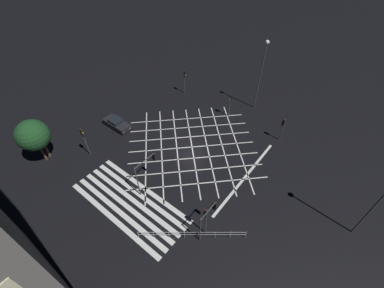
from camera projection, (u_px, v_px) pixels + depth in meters
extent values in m
plane|color=black|center=(192.00, 147.00, 32.65)|extent=(200.00, 200.00, 0.00)
cube|color=silver|center=(145.00, 189.00, 27.99)|extent=(13.08, 0.50, 0.01)
cube|color=silver|center=(139.00, 194.00, 27.48)|extent=(13.08, 0.50, 0.01)
cube|color=silver|center=(133.00, 200.00, 26.97)|extent=(13.08, 0.50, 0.01)
cube|color=silver|center=(126.00, 206.00, 26.47)|extent=(13.08, 0.50, 0.01)
cube|color=silver|center=(119.00, 212.00, 25.96)|extent=(13.08, 0.50, 0.01)
cube|color=silver|center=(112.00, 218.00, 25.45)|extent=(13.08, 0.50, 0.01)
cube|color=silver|center=(198.00, 184.00, 28.50)|extent=(11.40, 11.40, 0.01)
cube|color=silver|center=(146.00, 151.00, 32.16)|extent=(11.40, 11.40, 0.01)
cube|color=silver|center=(196.00, 170.00, 29.88)|extent=(11.40, 11.40, 0.01)
cube|color=silver|center=(162.00, 150.00, 32.32)|extent=(11.40, 11.40, 0.01)
cube|color=silver|center=(194.00, 158.00, 31.26)|extent=(11.40, 11.40, 0.01)
cube|color=silver|center=(177.00, 148.00, 32.48)|extent=(11.40, 11.40, 0.01)
cube|color=silver|center=(192.00, 147.00, 32.64)|extent=(11.40, 11.40, 0.01)
cube|color=silver|center=(192.00, 147.00, 32.64)|extent=(11.40, 11.40, 0.01)
cube|color=silver|center=(190.00, 137.00, 34.03)|extent=(11.40, 11.40, 0.01)
cube|color=silver|center=(207.00, 146.00, 32.81)|extent=(11.40, 11.40, 0.01)
cube|color=silver|center=(189.00, 127.00, 35.41)|extent=(11.40, 11.40, 0.01)
cube|color=silver|center=(222.00, 145.00, 32.97)|extent=(11.40, 11.40, 0.01)
cube|color=silver|center=(187.00, 119.00, 36.79)|extent=(11.40, 11.40, 0.01)
cube|color=silver|center=(237.00, 143.00, 33.13)|extent=(11.40, 11.40, 0.01)
cube|color=silver|center=(245.00, 177.00, 29.19)|extent=(0.30, 13.08, 0.01)
cylinder|color=#424244|center=(184.00, 82.00, 40.15)|extent=(0.11, 0.11, 4.09)
cube|color=black|center=(185.00, 73.00, 39.01)|extent=(0.16, 0.28, 0.90)
sphere|color=black|center=(185.00, 72.00, 38.75)|extent=(0.18, 0.18, 0.18)
sphere|color=black|center=(186.00, 73.00, 38.96)|extent=(0.18, 0.18, 0.18)
sphere|color=green|center=(186.00, 75.00, 39.17)|extent=(0.18, 0.18, 0.18)
cube|color=black|center=(184.00, 73.00, 39.05)|extent=(0.02, 0.36, 0.98)
cylinder|color=#424244|center=(206.00, 222.00, 22.96)|extent=(0.11, 0.11, 3.96)
cube|color=black|center=(206.00, 213.00, 21.99)|extent=(0.16, 0.28, 0.90)
sphere|color=red|center=(205.00, 210.00, 21.83)|extent=(0.18, 0.18, 0.18)
sphere|color=black|center=(204.00, 212.00, 22.04)|extent=(0.18, 0.18, 0.18)
sphere|color=black|center=(204.00, 214.00, 22.25)|extent=(0.18, 0.18, 0.18)
cube|color=black|center=(206.00, 213.00, 21.95)|extent=(0.02, 0.36, 0.98)
cylinder|color=#424244|center=(86.00, 142.00, 30.25)|extent=(0.11, 0.11, 4.20)
cube|color=black|center=(82.00, 132.00, 29.08)|extent=(0.16, 0.28, 0.90)
sphere|color=black|center=(82.00, 131.00, 28.82)|extent=(0.18, 0.18, 0.18)
sphere|color=orange|center=(83.00, 133.00, 29.03)|extent=(0.18, 0.18, 0.18)
sphere|color=black|center=(84.00, 135.00, 29.24)|extent=(0.18, 0.18, 0.18)
cube|color=black|center=(82.00, 132.00, 29.12)|extent=(0.02, 0.36, 0.98)
cylinder|color=#424244|center=(200.00, 230.00, 22.51)|extent=(0.11, 0.11, 3.80)
cylinder|color=#424244|center=(208.00, 211.00, 21.87)|extent=(0.09, 2.09, 0.09)
cube|color=black|center=(215.00, 206.00, 22.77)|extent=(0.28, 0.16, 0.90)
sphere|color=red|center=(216.00, 203.00, 22.63)|extent=(0.18, 0.18, 0.18)
sphere|color=black|center=(215.00, 205.00, 22.84)|extent=(0.18, 0.18, 0.18)
sphere|color=black|center=(215.00, 207.00, 23.05)|extent=(0.18, 0.18, 0.18)
cube|color=black|center=(214.00, 206.00, 22.72)|extent=(0.36, 0.02, 0.98)
cylinder|color=#424244|center=(230.00, 105.00, 36.00)|extent=(0.11, 0.11, 3.71)
cube|color=black|center=(230.00, 97.00, 34.98)|extent=(0.28, 0.16, 0.90)
sphere|color=black|center=(230.00, 96.00, 34.71)|extent=(0.18, 0.18, 0.18)
sphere|color=black|center=(230.00, 98.00, 34.92)|extent=(0.18, 0.18, 0.18)
sphere|color=green|center=(230.00, 100.00, 35.13)|extent=(0.18, 0.18, 0.18)
cube|color=black|center=(231.00, 97.00, 35.03)|extent=(0.36, 0.02, 0.98)
cylinder|color=#424244|center=(282.00, 130.00, 32.48)|extent=(0.11, 0.11, 3.32)
cube|color=black|center=(283.00, 122.00, 31.73)|extent=(0.16, 0.28, 0.90)
sphere|color=red|center=(283.00, 120.00, 31.58)|extent=(0.18, 0.18, 0.18)
sphere|color=black|center=(283.00, 122.00, 31.78)|extent=(0.18, 0.18, 0.18)
sphere|color=black|center=(282.00, 124.00, 31.99)|extent=(0.18, 0.18, 0.18)
cube|color=black|center=(284.00, 123.00, 31.69)|extent=(0.02, 0.36, 0.98)
cylinder|color=#424244|center=(138.00, 182.00, 25.92)|extent=(0.11, 0.11, 4.39)
cylinder|color=#424244|center=(144.00, 161.00, 25.23)|extent=(0.09, 2.59, 0.09)
cube|color=black|center=(154.00, 157.00, 26.27)|extent=(0.28, 0.16, 0.90)
sphere|color=red|center=(154.00, 154.00, 26.13)|extent=(0.18, 0.18, 0.18)
sphere|color=black|center=(155.00, 156.00, 26.34)|extent=(0.18, 0.18, 0.18)
sphere|color=black|center=(155.00, 158.00, 26.55)|extent=(0.18, 0.18, 0.18)
cube|color=black|center=(153.00, 157.00, 26.22)|extent=(0.36, 0.02, 0.98)
cylinder|color=#424244|center=(260.00, 78.00, 35.40)|extent=(0.14, 0.14, 9.74)
sphere|color=white|center=(267.00, 42.00, 31.89)|extent=(0.55, 0.55, 0.55)
cylinder|color=#424244|center=(378.00, 203.00, 20.97)|extent=(0.14, 0.14, 9.92)
cylinder|color=brown|center=(42.00, 152.00, 30.21)|extent=(0.26, 0.26, 2.62)
sphere|color=#19421E|center=(33.00, 135.00, 28.36)|extent=(3.58, 3.58, 3.58)
cylinder|color=brown|center=(46.00, 148.00, 30.52)|extent=(0.30, 0.30, 2.89)
sphere|color=#19421E|center=(37.00, 133.00, 28.87)|extent=(2.47, 2.47, 2.47)
cube|color=black|center=(117.00, 124.00, 35.12)|extent=(4.07, 1.72, 0.68)
cube|color=black|center=(116.00, 121.00, 34.78)|extent=(1.71, 1.51, 0.43)
sphere|color=white|center=(130.00, 128.00, 34.57)|extent=(0.16, 0.16, 0.16)
sphere|color=white|center=(124.00, 132.00, 33.97)|extent=(0.16, 0.16, 0.16)
cylinder|color=black|center=(128.00, 126.00, 35.12)|extent=(0.63, 0.20, 0.63)
cylinder|color=black|center=(119.00, 132.00, 34.29)|extent=(0.63, 0.20, 0.63)
cylinder|color=black|center=(116.00, 119.00, 36.24)|extent=(0.63, 0.20, 0.63)
cylinder|color=black|center=(107.00, 124.00, 35.41)|extent=(0.63, 0.20, 0.63)
cylinder|color=#B7B7BC|center=(138.00, 235.00, 23.64)|extent=(0.05, 0.05, 1.05)
cylinder|color=#B7B7BC|center=(154.00, 235.00, 23.64)|extent=(0.05, 0.05, 1.05)
cylinder|color=#B7B7BC|center=(169.00, 235.00, 23.64)|extent=(0.05, 0.05, 1.05)
cylinder|color=#B7B7BC|center=(184.00, 235.00, 23.64)|extent=(0.05, 0.05, 1.05)
cylinder|color=#B7B7BC|center=(200.00, 235.00, 23.64)|extent=(0.05, 0.05, 1.05)
cylinder|color=#B7B7BC|center=(215.00, 235.00, 23.64)|extent=(0.05, 0.05, 1.05)
cylinder|color=#B7B7BC|center=(230.00, 235.00, 23.64)|extent=(0.05, 0.05, 1.05)
cylinder|color=#B7B7BC|center=(246.00, 235.00, 23.64)|extent=(0.05, 0.05, 1.05)
cylinder|color=#B7B7BC|center=(192.00, 232.00, 23.30)|extent=(7.82, 6.19, 0.04)
cylinder|color=#B7B7BC|center=(192.00, 235.00, 23.60)|extent=(7.82, 6.19, 0.04)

